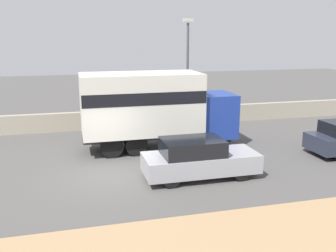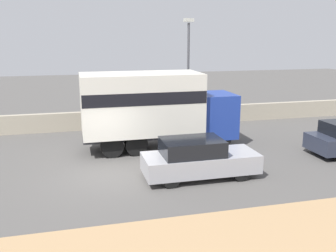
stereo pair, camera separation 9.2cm
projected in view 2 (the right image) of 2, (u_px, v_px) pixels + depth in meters
The scene contains 5 objects.
ground_plane at pixel (110, 175), 14.62m from camera, with size 80.00×80.00×0.00m, color #514F4C.
stone_wall_backdrop at pixel (97, 120), 21.64m from camera, with size 60.00×0.35×1.06m.
street_lamp at pixel (188, 65), 21.69m from camera, with size 0.56×0.28×6.25m.
box_truck at pixel (152, 106), 17.55m from camera, with size 7.29×2.58×3.63m.
car_hatchback at pixel (198, 159), 14.19m from camera, with size 4.37×1.71×1.53m.
Camera 2 is at (-1.18, -13.89, 5.30)m, focal length 40.00 mm.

